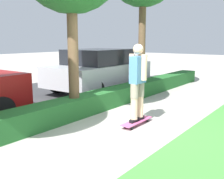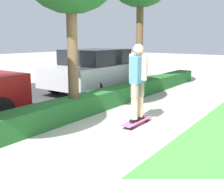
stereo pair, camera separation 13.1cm
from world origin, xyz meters
name	(u,v)px [view 2 (the right image)]	position (x,y,z in m)	size (l,w,h in m)	color
ground_plane	(131,129)	(0.00, 0.00, 0.00)	(60.00, 60.00, 0.00)	#ADA89E
street_asphalt	(16,102)	(0.00, 4.20, 0.00)	(14.54, 5.00, 0.01)	#38383A
hedge_row	(77,107)	(0.00, 1.60, 0.24)	(14.54, 0.60, 0.48)	#236028
skateboard	(137,121)	(0.30, 0.04, 0.08)	(0.97, 0.24, 0.10)	#DB5B93
skater_person	(138,81)	(0.30, 0.04, 1.00)	(0.50, 0.44, 1.70)	black
parked_car_middle	(97,69)	(2.92, 3.33, 0.79)	(4.29, 2.12, 1.54)	#B7B7BC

